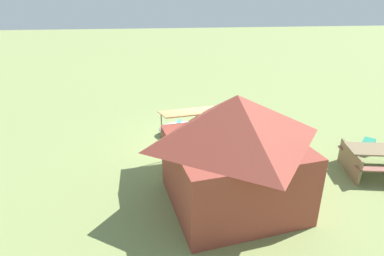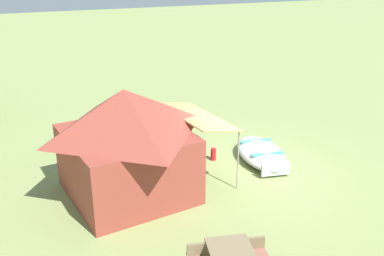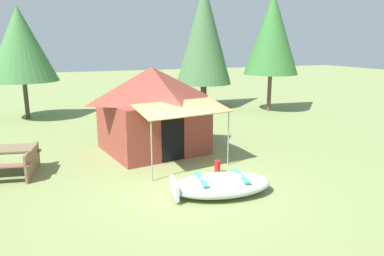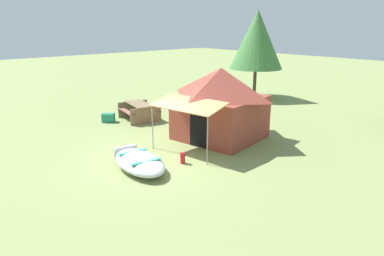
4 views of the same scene
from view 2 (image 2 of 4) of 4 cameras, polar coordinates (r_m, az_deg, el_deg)
The scene contains 4 objects.
ground_plane at distance 12.81m, azimuth 6.60°, elevation -5.56°, with size 80.00×80.00×0.00m, color #819154.
beached_rowboat at distance 13.46m, azimuth 8.80°, elevation -3.16°, with size 2.61×1.64×0.47m.
canvas_cabin_tent at distance 11.16m, azimuth -8.30°, elevation -1.70°, with size 3.60×4.54×2.78m.
fuel_can at distance 13.37m, azimuth 2.73°, elevation -3.35°, with size 0.16×0.16×0.37m, color red.
Camera 2 is at (-10.03, 5.49, 5.79)m, focal length 41.99 mm.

